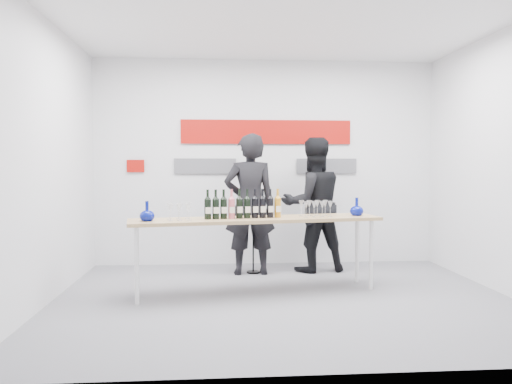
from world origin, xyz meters
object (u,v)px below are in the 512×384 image
at_px(presenter_right, 313,205).
at_px(tasting_table, 257,224).
at_px(presenter_left, 250,204).
at_px(mic_stand, 253,238).

bearing_deg(presenter_right, tasting_table, 42.37).
bearing_deg(presenter_left, mic_stand, -132.88).
bearing_deg(mic_stand, presenter_right, 24.20).
xyz_separation_m(tasting_table, presenter_right, (0.86, 1.12, 0.13)).
distance_m(presenter_left, presenter_right, 0.89).
relative_size(presenter_left, presenter_right, 1.02).
distance_m(presenter_left, mic_stand, 0.47).
height_order(presenter_right, mic_stand, presenter_right).
height_order(presenter_left, mic_stand, presenter_left).
bearing_deg(tasting_table, mic_stand, 78.59).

